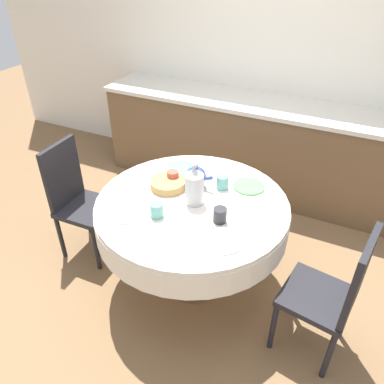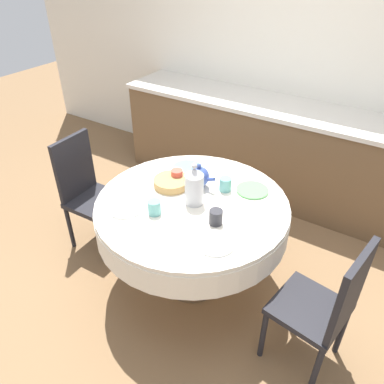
{
  "view_description": "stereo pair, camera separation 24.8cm",
  "coord_description": "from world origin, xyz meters",
  "views": [
    {
      "loc": [
        0.9,
        -1.85,
        2.24
      ],
      "look_at": [
        0.0,
        0.0,
        0.85
      ],
      "focal_mm": 35.0,
      "sensor_mm": 36.0,
      "label": 1
    },
    {
      "loc": [
        1.11,
        -1.73,
        2.24
      ],
      "look_at": [
        0.0,
        0.0,
        0.85
      ],
      "focal_mm": 35.0,
      "sensor_mm": 36.0,
      "label": 2
    }
  ],
  "objects": [
    {
      "name": "wall_back",
      "position": [
        0.0,
        1.86,
        1.3
      ],
      "size": [
        7.0,
        0.05,
        2.6
      ],
      "color": "silver",
      "rests_on": "ground_plane"
    },
    {
      "name": "bread_basket",
      "position": [
        -0.23,
        0.09,
        0.8
      ],
      "size": [
        0.25,
        0.25,
        0.06
      ],
      "primitive_type": "cylinder",
      "color": "#AD844C",
      "rests_on": "dining_table"
    },
    {
      "name": "ground_plane",
      "position": [
        0.0,
        0.0,
        0.0
      ],
      "size": [
        12.0,
        12.0,
        0.0
      ],
      "primitive_type": "plane",
      "color": "brown"
    },
    {
      "name": "teapot",
      "position": [
        -0.06,
        0.18,
        0.85
      ],
      "size": [
        0.2,
        0.15,
        0.19
      ],
      "color": "#33478E",
      "rests_on": "dining_table"
    },
    {
      "name": "cup_far_right",
      "position": [
        0.12,
        0.25,
        0.82
      ],
      "size": [
        0.08,
        0.08,
        0.1
      ],
      "primitive_type": "cylinder",
      "color": "#5BA39E",
      "rests_on": "dining_table"
    },
    {
      "name": "chair_left",
      "position": [
        1.0,
        -0.16,
        0.53
      ],
      "size": [
        0.46,
        0.46,
        0.98
      ],
      "rotation": [
        0.0,
        0.0,
        1.41
      ],
      "color": "black",
      "rests_on": "ground_plane"
    },
    {
      "name": "plate_far_right",
      "position": [
        0.29,
        0.34,
        0.78
      ],
      "size": [
        0.23,
        0.23,
        0.01
      ],
      "primitive_type": "cylinder",
      "color": "#5BA85B",
      "rests_on": "dining_table"
    },
    {
      "name": "plate_near_right",
      "position": [
        0.34,
        -0.28,
        0.78
      ],
      "size": [
        0.23,
        0.23,
        0.01
      ],
      "primitive_type": "cylinder",
      "color": "white",
      "rests_on": "dining_table"
    },
    {
      "name": "cup_near_left",
      "position": [
        -0.13,
        -0.24,
        0.82
      ],
      "size": [
        0.08,
        0.08,
        0.1
      ],
      "primitive_type": "cylinder",
      "color": "#5BA39E",
      "rests_on": "dining_table"
    },
    {
      "name": "coffee_carafe",
      "position": [
        0.02,
        0.0,
        0.9
      ],
      "size": [
        0.13,
        0.13,
        0.3
      ],
      "color": "#B2B2B7",
      "rests_on": "dining_table"
    },
    {
      "name": "cup_far_left",
      "position": [
        -0.23,
        0.15,
        0.82
      ],
      "size": [
        0.08,
        0.08,
        0.1
      ],
      "primitive_type": "cylinder",
      "color": "#CC4C3D",
      "rests_on": "dining_table"
    },
    {
      "name": "plate_far_left",
      "position": [
        -0.27,
        0.35,
        0.78
      ],
      "size": [
        0.23,
        0.23,
        0.01
      ],
      "primitive_type": "cylinder",
      "color": "#60BCB7",
      "rests_on": "dining_table"
    },
    {
      "name": "dining_table",
      "position": [
        0.0,
        0.0,
        0.65
      ],
      "size": [
        1.32,
        1.32,
        0.77
      ],
      "color": "brown",
      "rests_on": "ground_plane"
    },
    {
      "name": "plate_near_left",
      "position": [
        -0.32,
        -0.31,
        0.78
      ],
      "size": [
        0.23,
        0.23,
        0.01
      ],
      "primitive_type": "cylinder",
      "color": "white",
      "rests_on": "dining_table"
    },
    {
      "name": "cup_near_right",
      "position": [
        0.25,
        -0.11,
        0.82
      ],
      "size": [
        0.08,
        0.08,
        0.1
      ],
      "primitive_type": "cylinder",
      "color": "#28282D",
      "rests_on": "dining_table"
    },
    {
      "name": "kitchen_counter",
      "position": [
        0.0,
        1.53,
        0.48
      ],
      "size": [
        3.24,
        0.64,
        0.96
      ],
      "color": "brown",
      "rests_on": "ground_plane"
    },
    {
      "name": "chair_right",
      "position": [
        -1.01,
        -0.04,
        0.53
      ],
      "size": [
        0.42,
        0.42,
        0.98
      ],
      "rotation": [
        0.0,
        0.0,
        -1.53
      ],
      "color": "black",
      "rests_on": "ground_plane"
    }
  ]
}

